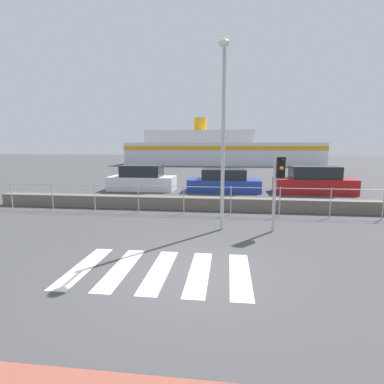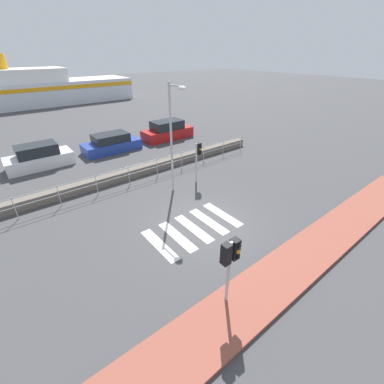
{
  "view_description": "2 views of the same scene",
  "coord_description": "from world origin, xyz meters",
  "views": [
    {
      "loc": [
        0.82,
        -6.27,
        2.81
      ],
      "look_at": [
        -0.17,
        2.0,
        1.5
      ],
      "focal_mm": 28.0,
      "sensor_mm": 36.0,
      "label": 1
    },
    {
      "loc": [
        -6.49,
        -7.26,
        7.05
      ],
      "look_at": [
        0.03,
        1.0,
        1.2
      ],
      "focal_mm": 24.0,
      "sensor_mm": 36.0,
      "label": 2
    }
  ],
  "objects": [
    {
      "name": "parked_car_white",
      "position": [
        -4.53,
        11.94,
        0.67
      ],
      "size": [
        4.1,
        1.83,
        1.57
      ],
      "color": "silver",
      "rests_on": "ground_plane"
    },
    {
      "name": "traffic_light_far",
      "position": [
        2.43,
        3.48,
        1.79
      ],
      "size": [
        0.34,
        0.32,
        2.44
      ],
      "color": "#B2B2B5",
      "rests_on": "ground_plane"
    },
    {
      "name": "sidewalk_brick",
      "position": [
        0.0,
        -4.1,
        0.06
      ],
      "size": [
        24.0,
        1.8,
        0.12
      ],
      "color": "#934C3D",
      "rests_on": "ground_plane"
    },
    {
      "name": "ground_plane",
      "position": [
        0.0,
        0.0,
        0.0
      ],
      "size": [
        160.0,
        160.0,
        0.0
      ],
      "primitive_type": "plane",
      "color": "#424244"
    },
    {
      "name": "streetlamp",
      "position": [
        0.65,
        3.27,
        3.62
      ],
      "size": [
        0.32,
        1.31,
        5.77
      ],
      "color": "#B2B2B5",
      "rests_on": "ground_plane"
    },
    {
      "name": "seawall",
      "position": [
        0.0,
        6.59,
        0.27
      ],
      "size": [
        19.26,
        0.55,
        0.54
      ],
      "color": "#6B6056",
      "rests_on": "ground_plane"
    },
    {
      "name": "harbor_fence",
      "position": [
        -0.0,
        5.72,
        0.78
      ],
      "size": [
        17.37,
        0.04,
        1.19
      ],
      "color": "#B2B2B5",
      "rests_on": "ground_plane"
    },
    {
      "name": "traffic_light_near",
      "position": [
        -2.26,
        -3.65,
        1.92
      ],
      "size": [
        0.58,
        0.41,
        2.45
      ],
      "color": "#B2B2B5",
      "rests_on": "ground_plane"
    },
    {
      "name": "crosswalk",
      "position": [
        -0.67,
        0.0,
        0.0
      ],
      "size": [
        4.05,
        2.4,
        0.01
      ],
      "color": "silver",
      "rests_on": "ground_plane"
    },
    {
      "name": "parked_car_red",
      "position": [
        5.85,
        11.94,
        0.68
      ],
      "size": [
        4.48,
        1.89,
        1.59
      ],
      "color": "#B21919",
      "rests_on": "ground_plane"
    },
    {
      "name": "parked_car_blue",
      "position": [
        0.6,
        11.94,
        0.59
      ],
      "size": [
        4.36,
        1.89,
        1.38
      ],
      "color": "#233D9E",
      "rests_on": "ground_plane"
    },
    {
      "name": "ferry_boat",
      "position": [
        -0.66,
        37.11,
        2.06
      ],
      "size": [
        26.88,
        6.83,
        6.62
      ],
      "color": "silver",
      "rests_on": "ground_plane"
    }
  ]
}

